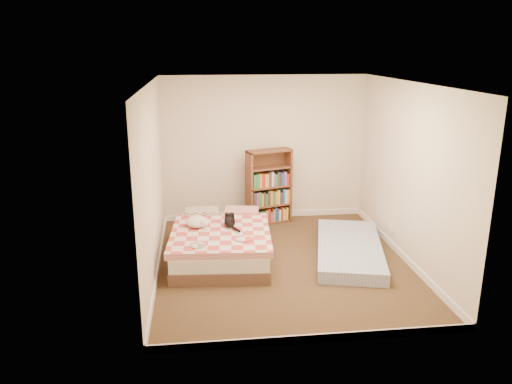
{
  "coord_description": "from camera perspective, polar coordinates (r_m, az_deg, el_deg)",
  "views": [
    {
      "loc": [
        -1.15,
        -6.41,
        2.96
      ],
      "look_at": [
        -0.35,
        0.3,
        0.98
      ],
      "focal_mm": 35.0,
      "sensor_mm": 36.0,
      "label": 1
    }
  ],
  "objects": [
    {
      "name": "floor_mattress",
      "position": [
        7.49,
        10.61,
        -6.44
      ],
      "size": [
        1.37,
        2.19,
        0.18
      ],
      "primitive_type": "cube",
      "rotation": [
        0.0,
        0.0,
        -0.24
      ],
      "color": "#6B88B3",
      "rests_on": "room"
    },
    {
      "name": "bookshelf",
      "position": [
        8.6,
        1.46,
        -0.31
      ],
      "size": [
        0.85,
        0.47,
        1.29
      ],
      "rotation": [
        0.0,
        0.0,
        0.29
      ],
      "color": "#562F1D",
      "rests_on": "room"
    },
    {
      "name": "black_cat",
      "position": [
        7.27,
        -3.02,
        -3.32
      ],
      "size": [
        0.2,
        0.59,
        0.14
      ],
      "rotation": [
        0.0,
        0.0,
        -0.06
      ],
      "color": "black",
      "rests_on": "bed"
    },
    {
      "name": "room",
      "position": [
        6.75,
        3.28,
        1.19
      ],
      "size": [
        3.51,
        4.01,
        2.51
      ],
      "color": "#43311C",
      "rests_on": "ground"
    },
    {
      "name": "bed",
      "position": [
        7.29,
        -4.02,
        -5.67
      ],
      "size": [
        1.5,
        1.98,
        0.5
      ],
      "rotation": [
        0.0,
        0.0,
        -0.08
      ],
      "color": "brown",
      "rests_on": "room"
    },
    {
      "name": "white_dog",
      "position": [
        7.22,
        -6.73,
        -3.4
      ],
      "size": [
        0.33,
        0.34,
        0.16
      ],
      "rotation": [
        0.0,
        0.0,
        0.04
      ],
      "color": "white",
      "rests_on": "bed"
    }
  ]
}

